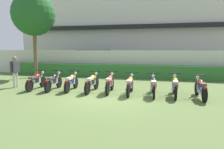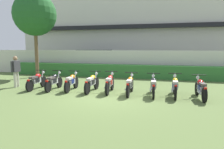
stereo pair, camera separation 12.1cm
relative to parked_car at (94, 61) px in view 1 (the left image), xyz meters
The scene contains 16 objects.
ground 9.82m from the parked_car, 68.65° to the right, with size 60.00×60.00×0.00m, color #566B38.
building 7.00m from the parked_car, 56.17° to the left, with size 24.71×6.50×7.58m.
compound_wall 4.25m from the parked_car, 33.22° to the right, with size 23.47×0.30×1.89m, color silver.
hedge_row 4.70m from the parked_car, 40.42° to the right, with size 18.78×0.70×0.91m, color #337033.
parked_car is the anchor object (origin of this frame).
tree_near_inspector 6.24m from the parked_car, 124.38° to the right, with size 2.97×2.97×5.88m.
motorcycle_in_row_0 8.27m from the parked_car, 92.11° to the right, with size 0.60×1.83×0.94m.
motorcycle_in_row_1 8.22m from the parked_car, 85.60° to the right, with size 0.60×1.82×0.94m.
motorcycle_in_row_2 8.26m from the parked_car, 79.14° to the right, with size 0.60×1.79×0.94m.
motorcycle_in_row_3 8.54m from the parked_car, 72.06° to the right, with size 0.60×1.90×0.96m.
motorcycle_in_row_4 8.82m from the parked_car, 66.55° to the right, with size 0.60×1.83×0.97m.
motorcycle_in_row_5 9.37m from the parked_car, 61.33° to the right, with size 0.60×1.88×0.95m.
motorcycle_in_row_6 9.89m from the parked_car, 55.98° to the right, with size 0.60×1.91×0.95m.
motorcycle_in_row_7 10.38m from the parked_car, 51.53° to the right, with size 0.60×1.96×0.97m.
motorcycle_in_row_8 11.15m from the parked_car, 47.86° to the right, with size 0.60×1.88×0.95m.
inspector_person 8.21m from the parked_car, 101.90° to the right, with size 0.22×0.67×1.66m.
Camera 1 is at (2.43, -8.43, 2.14)m, focal length 33.82 mm.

